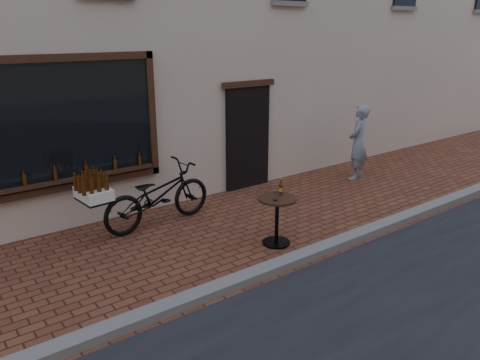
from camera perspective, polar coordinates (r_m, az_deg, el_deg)
ground at (r=6.86m, az=5.99°, el=-11.32°), size 90.00×90.00×0.00m
kerb at (r=6.96m, az=4.88°, el=-10.26°), size 90.00×0.25×0.12m
cargo_bicycle at (r=8.33m, az=-10.25°, el=-1.83°), size 2.52×0.92×1.18m
bistro_table at (r=7.51m, az=4.55°, el=-3.78°), size 0.62×0.62×1.07m
pedestrian at (r=11.08m, az=14.22°, el=4.47°), size 0.74×0.62×1.73m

